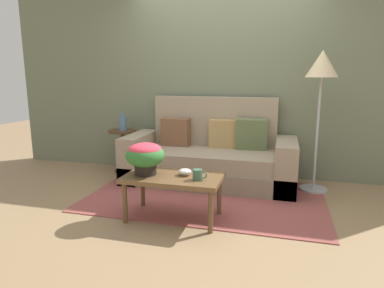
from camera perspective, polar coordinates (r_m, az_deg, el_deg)
ground_plane at (r=3.84m, az=1.92°, el=-9.50°), size 14.00×14.00×0.00m
wall_back at (r=4.73m, az=5.33°, el=10.56°), size 6.40×0.12×2.60m
area_rug at (r=3.93m, az=2.25°, el=-8.93°), size 2.65×1.62×0.01m
couch at (r=4.41m, az=3.08°, el=-2.30°), size 2.17×0.89×1.10m
coffee_table at (r=3.25m, az=-3.20°, el=-6.27°), size 0.93×0.52×0.44m
side_table at (r=4.93m, az=-11.65°, el=0.12°), size 0.41×0.41×0.62m
floor_lamp at (r=4.19m, az=21.11°, el=10.82°), size 0.37×0.37×1.66m
potted_plant at (r=3.26m, az=-7.95°, el=-1.90°), size 0.37×0.37×0.31m
coffee_mug at (r=3.09m, az=1.00°, el=-5.21°), size 0.13×0.09×0.10m
snack_bowl at (r=3.23m, az=-1.22°, el=-4.71°), size 0.13×0.13×0.07m
table_vase at (r=4.87m, az=-11.67°, el=3.49°), size 0.11×0.11×0.25m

